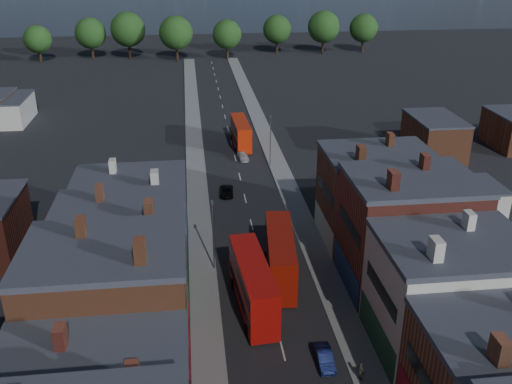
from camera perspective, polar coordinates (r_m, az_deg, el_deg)
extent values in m
cube|color=gray|center=(80.21, -5.86, -0.25)|extent=(3.00, 200.00, 0.12)
cube|color=gray|center=(81.34, 3.32, 0.19)|extent=(3.00, 200.00, 0.12)
cylinder|color=slate|center=(60.53, -4.30, -4.47)|extent=(0.16, 0.16, 8.00)
cube|color=slate|center=(58.74, -4.42, -1.04)|extent=(0.25, 0.70, 0.25)
cylinder|color=slate|center=(88.92, 1.45, 5.05)|extent=(0.16, 0.16, 8.00)
cube|color=slate|center=(87.71, 1.47, 7.53)|extent=(0.25, 0.70, 0.25)
cube|color=red|center=(54.81, -0.31, -9.23)|extent=(3.59, 11.98, 4.72)
cube|color=black|center=(55.32, -0.31, -10.02)|extent=(3.58, 11.04, 0.97)
cube|color=black|center=(54.21, -0.31, -8.23)|extent=(3.58, 11.04, 0.97)
cylinder|color=black|center=(52.85, -0.97, -13.58)|extent=(0.40, 1.09, 1.07)
cylinder|color=black|center=(53.29, 1.95, -13.23)|extent=(0.40, 1.09, 1.07)
cylinder|color=black|center=(58.94, -2.31, -9.19)|extent=(0.40, 1.09, 1.07)
cylinder|color=black|center=(59.34, 0.28, -8.92)|extent=(0.40, 1.09, 1.07)
cube|color=#A51609|center=(59.46, 2.44, -6.40)|extent=(3.82, 11.92, 4.69)
cube|color=black|center=(59.92, 2.43, -7.15)|extent=(3.79, 11.00, 0.96)
cube|color=black|center=(58.90, 2.46, -5.46)|extent=(3.79, 11.00, 0.96)
cylinder|color=black|center=(57.39, 1.28, -10.19)|extent=(0.42, 1.09, 1.07)
cylinder|color=black|center=(57.55, 3.97, -10.14)|extent=(0.42, 1.09, 1.07)
cylinder|color=black|center=(63.73, 1.01, -6.41)|extent=(0.42, 1.09, 1.07)
cylinder|color=black|center=(63.88, 3.41, -6.38)|extent=(0.42, 1.09, 1.07)
cube|color=red|center=(98.25, -1.53, 5.94)|extent=(2.75, 10.60, 4.21)
cube|color=black|center=(98.50, -1.52, 5.49)|extent=(2.78, 9.76, 0.86)
cube|color=black|center=(97.95, -1.53, 6.50)|extent=(2.78, 9.76, 0.86)
cylinder|color=black|center=(95.58, -1.97, 4.18)|extent=(0.32, 0.97, 0.96)
cylinder|color=black|center=(95.87, -0.54, 4.25)|extent=(0.32, 0.97, 0.96)
cylinder|color=black|center=(101.91, -2.43, 5.44)|extent=(0.32, 0.97, 0.96)
cylinder|color=black|center=(102.18, -1.09, 5.50)|extent=(0.32, 0.97, 0.96)
imported|color=navy|center=(50.10, 6.87, -16.13)|extent=(1.34, 3.69, 1.21)
imported|color=black|center=(79.67, -2.96, 0.07)|extent=(2.12, 4.10, 1.11)
imported|color=silver|center=(92.75, -1.32, 3.60)|extent=(1.93, 3.90, 1.09)
imported|color=#5C574E|center=(48.75, 10.41, -17.23)|extent=(0.78, 1.04, 1.62)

